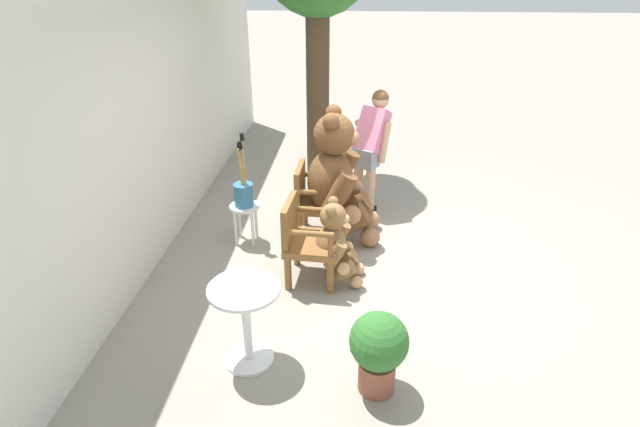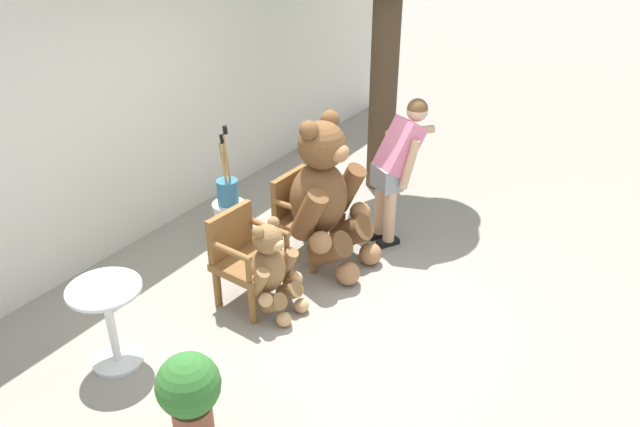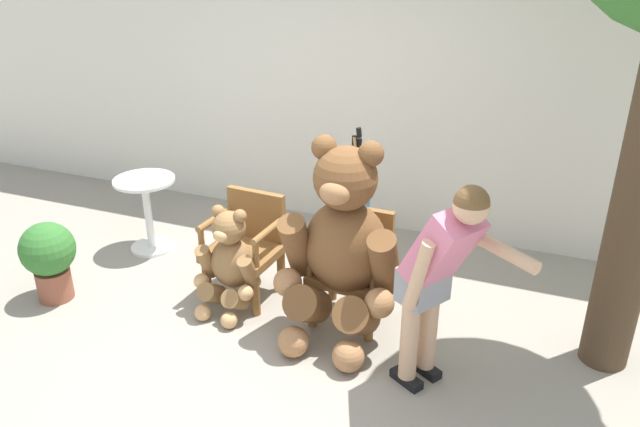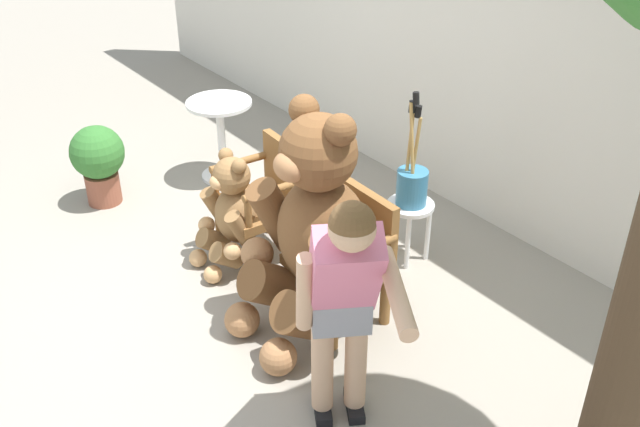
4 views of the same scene
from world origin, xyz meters
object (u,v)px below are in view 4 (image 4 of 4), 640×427
at_px(round_side_table, 221,131).
at_px(potted_plant, 98,159).
at_px(wooden_chair_left, 266,197).
at_px(wooden_chair_right, 346,255).
at_px(white_stool, 410,216).
at_px(brush_bucket, 412,182).
at_px(teddy_bear_small, 231,213).
at_px(person_visitor, 344,294).
at_px(teddy_bear_large, 312,230).

bearing_deg(round_side_table, potted_plant, -102.20).
distance_m(wooden_chair_left, wooden_chair_right, 0.92).
bearing_deg(white_stool, brush_bucket, -136.22).
xyz_separation_m(teddy_bear_small, brush_bucket, (0.70, 1.06, 0.20)).
distance_m(wooden_chair_right, person_visitor, 1.08).
bearing_deg(wooden_chair_right, white_stool, 106.27).
relative_size(person_visitor, potted_plant, 2.24).
distance_m(teddy_bear_small, white_stool, 1.28).
bearing_deg(wooden_chair_left, brush_bucket, 48.18).
height_order(teddy_bear_small, person_visitor, person_visitor).
relative_size(teddy_bear_large, white_stool, 3.32).
distance_m(wooden_chair_right, white_stool, 0.81).
bearing_deg(round_side_table, teddy_bear_small, -27.62).
distance_m(wooden_chair_left, person_visitor, 1.85).
height_order(wooden_chair_right, potted_plant, wooden_chair_right).
xyz_separation_m(round_side_table, potted_plant, (-0.22, -1.03, -0.05)).
distance_m(wooden_chair_left, white_stool, 1.05).
relative_size(teddy_bear_large, potted_plant, 2.25).
bearing_deg(wooden_chair_left, white_stool, 48.17).
distance_m(teddy_bear_small, round_side_table, 1.38).
bearing_deg(teddy_bear_large, wooden_chair_left, 163.94).
bearing_deg(round_side_table, wooden_chair_right, -9.24).
relative_size(person_visitor, round_side_table, 2.11).
bearing_deg(potted_plant, wooden_chair_right, 15.96).
xyz_separation_m(teddy_bear_large, person_visitor, (0.76, -0.37, 0.16)).
distance_m(wooden_chair_right, brush_bucket, 0.82).
xyz_separation_m(wooden_chair_left, round_side_table, (-1.23, 0.35, -0.01)).
bearing_deg(brush_bucket, wooden_chair_left, -131.82).
distance_m(teddy_bear_small, brush_bucket, 1.29).
height_order(teddy_bear_large, teddy_bear_small, teddy_bear_large).
bearing_deg(teddy_bear_small, teddy_bear_large, 1.58).
xyz_separation_m(white_stool, round_side_table, (-1.92, -0.43, 0.09)).
relative_size(wooden_chair_right, white_stool, 1.87).
distance_m(teddy_bear_large, brush_bucket, 1.07).
distance_m(white_stool, brush_bucket, 0.28).
height_order(wooden_chair_left, round_side_table, wooden_chair_left).
relative_size(teddy_bear_small, white_stool, 1.92).
height_order(wooden_chair_right, person_visitor, person_visitor).
height_order(brush_bucket, potted_plant, brush_bucket).
distance_m(teddy_bear_large, person_visitor, 0.86).
distance_m(teddy_bear_large, potted_plant, 2.43).
bearing_deg(round_side_table, white_stool, 12.49).
xyz_separation_m(wooden_chair_right, brush_bucket, (-0.23, 0.77, 0.17)).
relative_size(wooden_chair_right, teddy_bear_small, 0.97).
bearing_deg(person_visitor, white_stool, 124.85).
height_order(brush_bucket, round_side_table, brush_bucket).
relative_size(white_stool, brush_bucket, 0.54).
height_order(white_stool, brush_bucket, brush_bucket).
relative_size(teddy_bear_large, teddy_bear_small, 1.73).
distance_m(teddy_bear_large, teddy_bear_small, 0.98).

